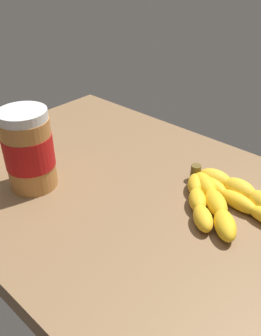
# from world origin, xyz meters

# --- Properties ---
(ground_plane) EXTENTS (0.90, 0.57, 0.04)m
(ground_plane) POSITION_xyz_m (0.00, 0.00, -0.02)
(ground_plane) COLOR brown
(banana_bunch) EXTENTS (0.22, 0.17, 0.04)m
(banana_bunch) POSITION_xyz_m (-0.14, -0.08, 0.02)
(banana_bunch) COLOR gold
(banana_bunch) RESTS_ON ground_plane
(peanut_butter_jar) EXTENTS (0.09, 0.09, 0.16)m
(peanut_butter_jar) POSITION_xyz_m (0.17, 0.11, 0.08)
(peanut_butter_jar) COLOR #B27238
(peanut_butter_jar) RESTS_ON ground_plane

